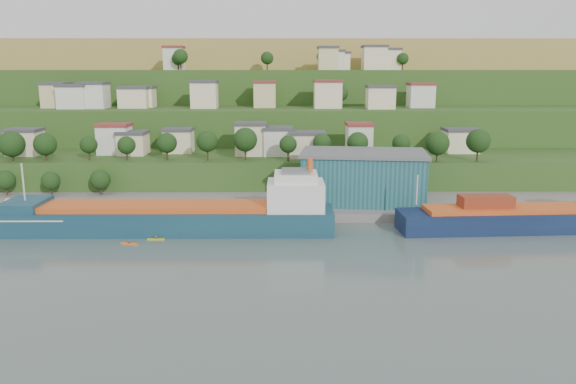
{
  "coord_description": "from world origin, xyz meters",
  "views": [
    {
      "loc": [
        12.53,
        -110.71,
        34.26
      ],
      "look_at": [
        13.24,
        15.0,
        7.33
      ],
      "focal_mm": 35.0,
      "sensor_mm": 36.0,
      "label": 1
    }
  ],
  "objects_px": {
    "cargo_ship_near": "(181,219)",
    "cargo_ship_far": "(537,219)",
    "kayak_orange": "(130,243)",
    "caravan": "(18,204)",
    "warehouse": "(363,176)"
  },
  "relations": [
    {
      "from": "warehouse",
      "to": "caravan",
      "type": "bearing_deg",
      "value": -169.77
    },
    {
      "from": "cargo_ship_far",
      "to": "caravan",
      "type": "xyz_separation_m",
      "value": [
        -121.51,
        15.13,
        0.06
      ]
    },
    {
      "from": "cargo_ship_near",
      "to": "caravan",
      "type": "distance_m",
      "value": 45.91
    },
    {
      "from": "cargo_ship_near",
      "to": "cargo_ship_far",
      "type": "distance_m",
      "value": 78.47
    },
    {
      "from": "warehouse",
      "to": "caravan",
      "type": "relative_size",
      "value": 5.9
    },
    {
      "from": "cargo_ship_far",
      "to": "cargo_ship_near",
      "type": "bearing_deg",
      "value": 177.25
    },
    {
      "from": "cargo_ship_near",
      "to": "cargo_ship_far",
      "type": "relative_size",
      "value": 1.23
    },
    {
      "from": "cargo_ship_far",
      "to": "warehouse",
      "type": "height_order",
      "value": "warehouse"
    },
    {
      "from": "warehouse",
      "to": "cargo_ship_far",
      "type": "bearing_deg",
      "value": -21.58
    },
    {
      "from": "cargo_ship_far",
      "to": "warehouse",
      "type": "xyz_separation_m",
      "value": [
        -36.05,
        19.75,
        5.98
      ]
    },
    {
      "from": "caravan",
      "to": "cargo_ship_far",
      "type": "bearing_deg",
      "value": -24.83
    },
    {
      "from": "cargo_ship_near",
      "to": "warehouse",
      "type": "xyz_separation_m",
      "value": [
        42.41,
        20.59,
        5.53
      ]
    },
    {
      "from": "warehouse",
      "to": "kayak_orange",
      "type": "distance_m",
      "value": 60.02
    },
    {
      "from": "cargo_ship_far",
      "to": "kayak_orange",
      "type": "bearing_deg",
      "value": -176.71
    },
    {
      "from": "cargo_ship_near",
      "to": "warehouse",
      "type": "bearing_deg",
      "value": 25.97
    }
  ]
}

